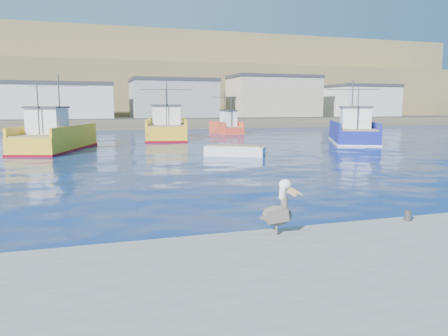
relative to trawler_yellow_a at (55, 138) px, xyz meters
name	(u,v)px	position (x,y,z in m)	size (l,w,h in m)	color
ground	(260,217)	(7.95, -25.92, -1.02)	(260.00, 260.00, 0.00)	#071B54
dock_bollards	(331,222)	(8.55, -29.32, -0.37)	(36.20, 0.20, 0.30)	#4C4C4C
far_shore	(106,87)	(7.95, 83.28, 7.96)	(200.00, 81.00, 24.00)	brown
trawler_yellow_a	(55,138)	(0.00, 0.00, 0.00)	(6.83, 11.46, 6.46)	gold
trawler_yellow_b	(167,129)	(11.39, 10.83, 0.09)	(6.67, 13.16, 6.68)	gold
trawler_blue	(353,132)	(28.49, -0.40, 0.01)	(8.46, 11.69, 6.49)	navy
boat_orange	(227,126)	(20.83, 17.98, -0.04)	(3.76, 7.23, 5.93)	#F1492B
skiff_mid	(235,152)	(13.05, -8.37, -0.71)	(4.55, 3.58, 0.95)	silver
skiff_far	(376,132)	(39.90, 11.21, -0.77)	(3.23, 3.48, 0.77)	silver
pelican	(279,211)	(7.01, -29.41, 0.07)	(1.11, 0.59, 1.37)	#595451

